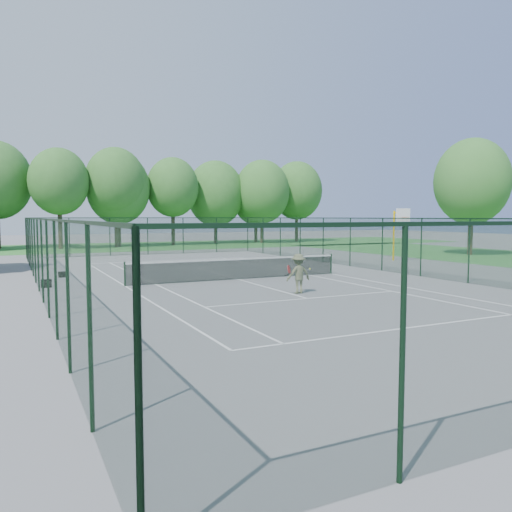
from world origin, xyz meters
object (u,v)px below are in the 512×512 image
object	(u,v)px
tennis_player	(298,274)
basketball_goal	(399,224)
tennis_net	(238,268)
sports_bag_a	(46,283)

from	to	relation	value
tennis_player	basketball_goal	bearing A→B (deg)	34.67
tennis_net	tennis_player	xyz separation A→B (m)	(0.35, -5.15, 0.23)
tennis_net	tennis_player	bearing A→B (deg)	-86.13
basketball_goal	tennis_player	xyz separation A→B (m)	(-13.85, -9.58, -1.77)
tennis_net	sports_bag_a	xyz separation A→B (m)	(-8.66, 1.16, -0.40)
sports_bag_a	tennis_player	size ratio (longest dim) A/B	0.26
tennis_net	tennis_player	size ratio (longest dim) A/B	6.54
tennis_net	tennis_player	world-z (taller)	tennis_player
sports_bag_a	tennis_player	xyz separation A→B (m)	(9.01, -6.32, 0.62)
basketball_goal	sports_bag_a	bearing A→B (deg)	-171.87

